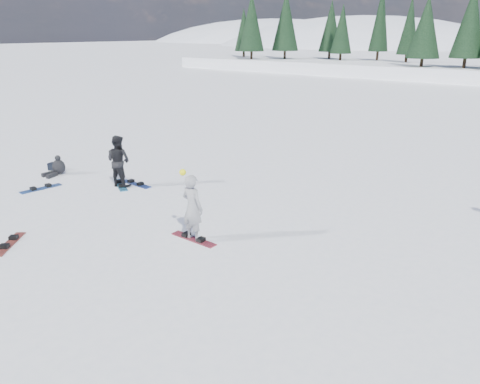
{
  "coord_description": "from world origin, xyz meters",
  "views": [
    {
      "loc": [
        10.4,
        -7.38,
        5.52
      ],
      "look_at": [
        2.49,
        2.67,
        1.1
      ],
      "focal_mm": 35.0,
      "sensor_mm": 36.0,
      "label": 1
    }
  ],
  "objects_px": {
    "gear_bag": "(54,167)",
    "snowboard_loose_b": "(9,244)",
    "snowboard_loose_a": "(41,189)",
    "snowboard_loose_c": "(136,184)",
    "seated_rider": "(58,167)",
    "snowboarder_man": "(118,161)",
    "snowboarder_woman": "(192,208)"
  },
  "relations": [
    {
      "from": "gear_bag",
      "to": "snowboard_loose_b",
      "type": "bearing_deg",
      "value": -40.31
    },
    {
      "from": "snowboard_loose_a",
      "to": "snowboard_loose_c",
      "type": "xyz_separation_m",
      "value": [
        2.32,
        2.52,
        0.0
      ]
    },
    {
      "from": "snowboard_loose_c",
      "to": "snowboard_loose_b",
      "type": "bearing_deg",
      "value": -74.94
    },
    {
      "from": "seated_rider",
      "to": "gear_bag",
      "type": "xyz_separation_m",
      "value": [
        -0.7,
        0.25,
        -0.15
      ]
    },
    {
      "from": "snowboarder_man",
      "to": "seated_rider",
      "type": "xyz_separation_m",
      "value": [
        -3.15,
        -0.64,
        -0.66
      ]
    },
    {
      "from": "snowboarder_woman",
      "to": "seated_rider",
      "type": "height_order",
      "value": "snowboarder_woman"
    },
    {
      "from": "gear_bag",
      "to": "snowboard_loose_b",
      "type": "xyz_separation_m",
      "value": [
        5.61,
        -4.76,
        -0.14
      ]
    },
    {
      "from": "seated_rider",
      "to": "snowboard_loose_a",
      "type": "bearing_deg",
      "value": -60.93
    },
    {
      "from": "gear_bag",
      "to": "snowboard_loose_a",
      "type": "distance_m",
      "value": 2.52
    },
    {
      "from": "snowboard_loose_a",
      "to": "snowboard_loose_c",
      "type": "distance_m",
      "value": 3.42
    },
    {
      "from": "snowboarder_woman",
      "to": "snowboard_loose_c",
      "type": "height_order",
      "value": "snowboarder_woman"
    },
    {
      "from": "snowboarder_woman",
      "to": "snowboarder_man",
      "type": "xyz_separation_m",
      "value": [
        -5.5,
        1.81,
        0.01
      ]
    },
    {
      "from": "snowboarder_man",
      "to": "snowboard_loose_b",
      "type": "distance_m",
      "value": 5.52
    },
    {
      "from": "snowboarder_man",
      "to": "snowboard_loose_b",
      "type": "xyz_separation_m",
      "value": [
        1.76,
        -5.14,
        -0.95
      ]
    },
    {
      "from": "snowboard_loose_a",
      "to": "snowboard_loose_b",
      "type": "distance_m",
      "value": 4.84
    },
    {
      "from": "seated_rider",
      "to": "snowboard_loose_c",
      "type": "distance_m",
      "value": 3.66
    },
    {
      "from": "snowboarder_man",
      "to": "snowboarder_woman",
      "type": "bearing_deg",
      "value": 148.34
    },
    {
      "from": "gear_bag",
      "to": "snowboard_loose_a",
      "type": "bearing_deg",
      "value": -42.12
    },
    {
      "from": "seated_rider",
      "to": "snowboard_loose_c",
      "type": "height_order",
      "value": "seated_rider"
    },
    {
      "from": "snowboarder_woman",
      "to": "snowboard_loose_c",
      "type": "bearing_deg",
      "value": -21.56
    },
    {
      "from": "snowboarder_man",
      "to": "snowboard_loose_c",
      "type": "height_order",
      "value": "snowboarder_man"
    },
    {
      "from": "snowboard_loose_a",
      "to": "snowboard_loose_c",
      "type": "height_order",
      "value": "same"
    },
    {
      "from": "snowboard_loose_a",
      "to": "snowboard_loose_c",
      "type": "bearing_deg",
      "value": -35.83
    },
    {
      "from": "seated_rider",
      "to": "snowboard_loose_a",
      "type": "height_order",
      "value": "seated_rider"
    },
    {
      "from": "seated_rider",
      "to": "gear_bag",
      "type": "bearing_deg",
      "value": 150.29
    },
    {
      "from": "snowboarder_man",
      "to": "snowboard_loose_a",
      "type": "distance_m",
      "value": 3.02
    },
    {
      "from": "seated_rider",
      "to": "snowboard_loose_a",
      "type": "relative_size",
      "value": 0.65
    },
    {
      "from": "gear_bag",
      "to": "snowboard_loose_c",
      "type": "xyz_separation_m",
      "value": [
        4.19,
        0.83,
        -0.14
      ]
    },
    {
      "from": "snowboarder_man",
      "to": "gear_bag",
      "type": "distance_m",
      "value": 3.95
    },
    {
      "from": "snowboarder_man",
      "to": "gear_bag",
      "type": "height_order",
      "value": "snowboarder_man"
    },
    {
      "from": "seated_rider",
      "to": "gear_bag",
      "type": "relative_size",
      "value": 2.17
    },
    {
      "from": "snowboarder_woman",
      "to": "snowboarder_man",
      "type": "height_order",
      "value": "snowboarder_woman"
    }
  ]
}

